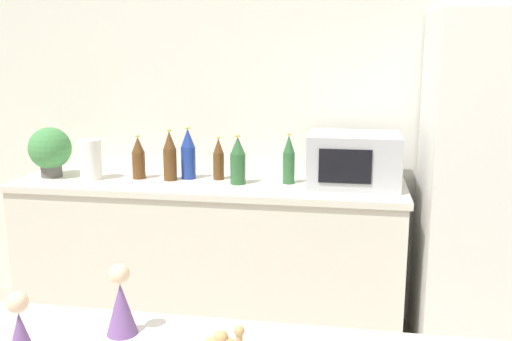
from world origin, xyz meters
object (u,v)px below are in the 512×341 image
at_px(microwave, 354,160).
at_px(wise_man_figurine_crimson, 20,334).
at_px(back_bottle_2, 238,161).
at_px(back_bottle_4, 289,160).
at_px(potted_plant, 50,150).
at_px(back_bottle_0, 219,159).
at_px(back_bottle_1, 138,158).
at_px(back_bottle_5, 188,154).
at_px(back_bottle_3, 170,156).
at_px(paper_towel_roll, 91,160).
at_px(wise_man_figurine_blue, 121,304).

relative_size(microwave, wise_man_figurine_crimson, 2.85).
relative_size(microwave, back_bottle_2, 1.81).
xyz_separation_m(back_bottle_4, wise_man_figurine_crimson, (-0.35, -2.00, -0.00)).
bearing_deg(potted_plant, back_bottle_4, 2.48).
xyz_separation_m(back_bottle_0, back_bottle_1, (-0.45, -0.05, 0.00)).
bearing_deg(back_bottle_5, back_bottle_4, -2.61).
xyz_separation_m(microwave, back_bottle_3, (-1.01, -0.04, -0.01)).
bearing_deg(back_bottle_2, back_bottle_0, 145.02).
xyz_separation_m(back_bottle_0, back_bottle_2, (0.13, -0.09, 0.01)).
xyz_separation_m(paper_towel_roll, back_bottle_5, (0.53, 0.11, 0.03)).
bearing_deg(back_bottle_1, wise_man_figurine_blue, -70.21).
height_order(microwave, wise_man_figurine_crimson, microwave).
distance_m(back_bottle_0, wise_man_figurine_crimson, 2.04).
relative_size(potted_plant, back_bottle_4, 1.04).
bearing_deg(microwave, back_bottle_2, -174.27).
bearing_deg(potted_plant, back_bottle_0, 5.50).
xyz_separation_m(back_bottle_1, back_bottle_2, (0.58, -0.04, 0.01)).
bearing_deg(microwave, wise_man_figurine_blue, -106.38).
height_order(potted_plant, back_bottle_1, potted_plant).
height_order(paper_towel_roll, back_bottle_3, back_bottle_3).
distance_m(microwave, back_bottle_4, 0.35).
bearing_deg(back_bottle_3, back_bottle_0, 13.99).
bearing_deg(back_bottle_3, microwave, 2.12).
distance_m(back_bottle_2, wise_man_figurine_blue, 1.78).
height_order(back_bottle_1, wise_man_figurine_crimson, back_bottle_1).
bearing_deg(back_bottle_5, back_bottle_0, 2.56).
relative_size(back_bottle_1, back_bottle_4, 0.90).
bearing_deg(back_bottle_5, wise_man_figurine_crimson, -83.75).
bearing_deg(wise_man_figurine_blue, back_bottle_5, 101.44).
height_order(back_bottle_5, wise_man_figurine_blue, back_bottle_5).
bearing_deg(paper_towel_roll, back_bottle_3, 6.90).
xyz_separation_m(microwave, back_bottle_2, (-0.62, -0.06, -0.01)).
xyz_separation_m(microwave, back_bottle_0, (-0.74, 0.03, -0.03)).
relative_size(back_bottle_0, back_bottle_3, 0.85).
bearing_deg(back_bottle_0, potted_plant, -174.50).
bearing_deg(wise_man_figurine_crimson, paper_towel_roll, 111.46).
relative_size(back_bottle_0, back_bottle_5, 0.82).
bearing_deg(back_bottle_2, back_bottle_1, 176.35).
relative_size(back_bottle_3, back_bottle_5, 0.97).
xyz_separation_m(paper_towel_roll, back_bottle_4, (1.10, 0.08, 0.02)).
relative_size(back_bottle_0, wise_man_figurine_crimson, 1.42).
bearing_deg(back_bottle_0, back_bottle_5, -177.44).
bearing_deg(potted_plant, back_bottle_3, 2.24).
height_order(microwave, back_bottle_1, microwave).
xyz_separation_m(back_bottle_1, back_bottle_4, (0.85, 0.02, 0.01)).
xyz_separation_m(back_bottle_0, wise_man_figurine_blue, (0.20, -1.87, 0.01)).
bearing_deg(wise_man_figurine_blue, potted_plant, 123.25).
height_order(potted_plant, back_bottle_0, potted_plant).
relative_size(potted_plant, back_bottle_0, 1.19).
bearing_deg(back_bottle_3, wise_man_figurine_crimson, -81.05).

